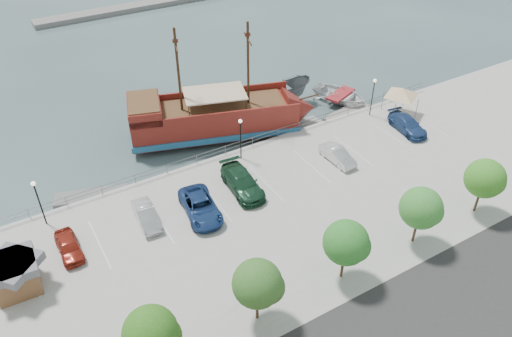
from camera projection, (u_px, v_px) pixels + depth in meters
ground at (277, 204)px, 43.70m from camera, size 160.00×160.00×0.00m
street at (412, 332)px, 32.02m from camera, size 100.00×8.00×0.04m
sidewalk at (352, 271)px, 36.18m from camera, size 100.00×4.00×0.05m
seawall_railing at (234, 147)px, 48.19m from camera, size 50.00×0.06×1.00m
far_shore at (154, 4)px, 85.63m from camera, size 40.00×3.00×0.80m
pirate_ship at (227, 116)px, 51.73m from camera, size 20.18×10.90×12.50m
patrol_boat at (282, 95)px, 57.03m from camera, size 7.28×3.19×2.75m
speedboat at (340, 97)px, 57.99m from camera, size 6.84×7.95×1.39m
dock_west at (91, 196)px, 44.33m from camera, size 6.64×3.67×0.36m
dock_mid at (296, 129)px, 53.32m from camera, size 6.58×2.57×0.37m
dock_east at (347, 113)px, 56.17m from camera, size 6.50×3.07×0.36m
shed at (15, 274)px, 34.12m from camera, size 3.30×3.30×2.60m
canopy_tent at (403, 88)px, 52.54m from camera, size 5.22×5.22×3.55m
lamp_post_left at (37, 195)px, 38.50m from camera, size 0.36×0.36×4.28m
lamp_post_mid at (241, 132)px, 45.86m from camera, size 0.36×0.36×4.28m
lamp_post_right at (373, 91)px, 52.40m from camera, size 0.36×0.36×4.28m
tree_b at (153, 334)px, 28.10m from camera, size 3.30×3.20×5.00m
tree_c at (260, 284)px, 30.96m from camera, size 3.30×3.20×5.00m
tree_d at (348, 243)px, 33.82m from camera, size 3.30×3.20×5.00m
tree_e at (423, 209)px, 36.69m from camera, size 3.30×3.20×5.00m
tree_f at (487, 179)px, 39.55m from camera, size 3.30×3.20×5.00m
parked_car_a at (69, 246)px, 37.26m from camera, size 1.59×3.92×1.34m
parked_car_b at (146, 215)px, 40.01m from camera, size 1.74×4.27×1.38m
parked_car_c at (201, 207)px, 40.73m from camera, size 3.25×5.82×1.54m
parked_car_d at (242, 182)px, 43.23m from camera, size 2.78×5.91×1.67m
parked_car_f at (337, 155)px, 46.80m from camera, size 1.59×4.19×1.36m
parked_car_h at (407, 125)px, 51.14m from camera, size 2.66×5.22×1.45m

